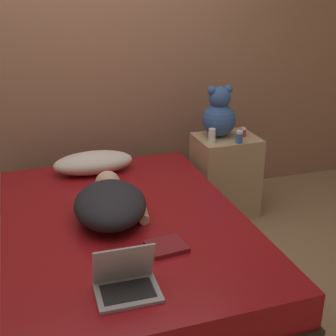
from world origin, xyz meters
TOP-DOWN VIEW (x-y plane):
  - ground_plane at (0.00, 0.00)m, footprint 12.00×12.00m
  - wall_back at (0.00, 1.26)m, footprint 8.00×0.06m
  - bed at (0.00, 0.00)m, footprint 1.39×1.95m
  - nightstand at (0.99, 0.75)m, footprint 0.47×0.39m
  - pillow at (-0.04, 0.75)m, footprint 0.56×0.28m
  - person_lying at (-0.07, 0.04)m, footprint 0.49×0.72m
  - laptop at (-0.15, -0.66)m, footprint 0.29×0.22m
  - teddy_bear at (0.94, 0.79)m, footprint 0.26×0.26m
  - bottle_blue at (1.01, 0.59)m, footprint 0.05×0.05m
  - bottle_red at (1.11, 0.72)m, footprint 0.04×0.04m
  - bottle_white at (0.83, 0.67)m, footprint 0.05×0.05m
  - book at (0.13, -0.38)m, footprint 0.21×0.19m

SIDE VIEW (x-z plane):
  - ground_plane at x=0.00m, z-range 0.00..0.00m
  - bed at x=0.00m, z-range 0.00..0.48m
  - nightstand at x=0.99m, z-range 0.00..0.64m
  - book at x=0.13m, z-range 0.48..0.50m
  - laptop at x=-0.15m, z-range 0.42..0.63m
  - pillow at x=-0.04m, z-range 0.48..0.63m
  - person_lying at x=-0.07m, z-range 0.47..0.68m
  - bottle_red at x=1.11m, z-range 0.64..0.71m
  - bottle_blue at x=1.01m, z-range 0.64..0.73m
  - bottle_white at x=0.83m, z-range 0.64..0.74m
  - teddy_bear at x=0.94m, z-range 0.61..1.01m
  - wall_back at x=0.00m, z-range 0.00..2.60m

